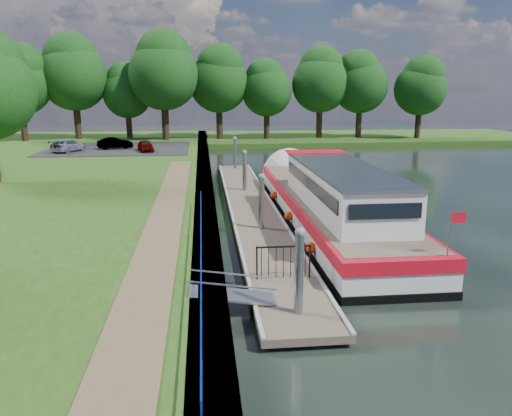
{
  "coord_description": "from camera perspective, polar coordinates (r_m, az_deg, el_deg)",
  "views": [
    {
      "loc": [
        -2.63,
        -13.49,
        6.64
      ],
      "look_at": [
        -0.26,
        8.34,
        1.4
      ],
      "focal_mm": 35.0,
      "sensor_mm": 36.0,
      "label": 1
    }
  ],
  "objects": [
    {
      "name": "blue_fence",
      "position": [
        17.33,
        -6.3,
        -4.57
      ],
      "size": [
        0.04,
        18.04,
        0.72
      ],
      "color": "#0C2DBF",
      "rests_on": "riverbank"
    },
    {
      "name": "pontoon",
      "position": [
        27.4,
        -0.5,
        -0.21
      ],
      "size": [
        2.5,
        30.0,
        0.56
      ],
      "color": "brown",
      "rests_on": "ground"
    },
    {
      "name": "barge",
      "position": [
        25.92,
        7.86,
        0.92
      ],
      "size": [
        4.36,
        21.15,
        4.78
      ],
      "color": "black",
      "rests_on": "ground"
    },
    {
      "name": "car_a",
      "position": [
        49.24,
        -12.52,
        6.97
      ],
      "size": [
        2.0,
        3.38,
        1.08
      ],
      "primitive_type": "imported",
      "rotation": [
        0.0,
        0.0,
        0.24
      ],
      "color": "#999999",
      "rests_on": "carpark"
    },
    {
      "name": "car_b",
      "position": [
        52.06,
        -15.82,
        7.14
      ],
      "size": [
        3.62,
        2.15,
        1.13
      ],
      "primitive_type": "imported",
      "rotation": [
        0.0,
        0.0,
        1.87
      ],
      "color": "#999999",
      "rests_on": "carpark"
    },
    {
      "name": "ground",
      "position": [
        15.27,
        4.46,
        -12.41
      ],
      "size": [
        160.0,
        160.0,
        0.0
      ],
      "primitive_type": "plane",
      "color": "black",
      "rests_on": "ground"
    },
    {
      "name": "horizon_trees",
      "position": [
        62.2,
        -5.41,
        14.57
      ],
      "size": [
        54.38,
        10.03,
        12.87
      ],
      "color": "#332316",
      "rests_on": "ground"
    },
    {
      "name": "footpath",
      "position": [
        22.34,
        -10.52,
        -1.96
      ],
      "size": [
        1.6,
        40.0,
        0.05
      ],
      "primitive_type": "cube",
      "color": "brown",
      "rests_on": "riverbank"
    },
    {
      "name": "car_c",
      "position": [
        51.1,
        -20.68,
        6.7
      ],
      "size": [
        3.0,
        4.32,
        1.16
      ],
      "primitive_type": "imported",
      "rotation": [
        0.0,
        0.0,
        2.76
      ],
      "color": "#999999",
      "rests_on": "carpark"
    },
    {
      "name": "far_bank",
      "position": [
        67.41,
        6.45,
        7.94
      ],
      "size": [
        60.0,
        18.0,
        0.6
      ],
      "primitive_type": "cube",
      "color": "#264914",
      "rests_on": "ground"
    },
    {
      "name": "bank_edge",
      "position": [
        29.17,
        -5.88,
        0.97
      ],
      "size": [
        1.1,
        90.0,
        0.78
      ],
      "primitive_type": "cube",
      "color": "#473D2D",
      "rests_on": "ground"
    },
    {
      "name": "mooring_piles",
      "position": [
        27.16,
        -0.5,
        2.03
      ],
      "size": [
        0.3,
        27.3,
        3.55
      ],
      "color": "gray",
      "rests_on": "ground"
    },
    {
      "name": "gangway",
      "position": [
        15.25,
        -2.8,
        -9.83
      ],
      "size": [
        2.58,
        1.0,
        0.92
      ],
      "color": "#A5A8AD",
      "rests_on": "ground"
    },
    {
      "name": "carpark",
      "position": [
        52.49,
        -15.42,
        6.56
      ],
      "size": [
        14.0,
        12.0,
        0.06
      ],
      "primitive_type": "cube",
      "color": "black",
      "rests_on": "riverbank"
    },
    {
      "name": "gate_panel",
      "position": [
        16.83,
        3.16,
        -5.64
      ],
      "size": [
        1.85,
        0.05,
        1.15
      ],
      "color": "black",
      "rests_on": "ground"
    }
  ]
}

